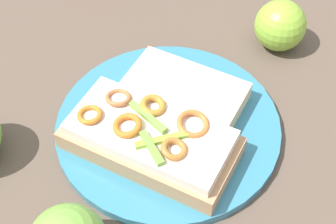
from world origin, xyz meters
TOP-DOWN VIEW (x-y plane):
  - ground_plane at (0.00, 0.00)m, footprint 2.00×2.00m
  - plate at (0.00, 0.00)m, footprint 0.26×0.26m
  - sandwich at (0.04, 0.01)m, footprint 0.14×0.21m
  - bread_slice_side at (-0.04, -0.01)m, footprint 0.11×0.16m
  - apple_0 at (-0.21, 0.01)m, footprint 0.10×0.10m

SIDE VIEW (x-z plane):
  - ground_plane at x=0.00m, z-range 0.00..0.00m
  - plate at x=0.00m, z-range 0.00..0.01m
  - bread_slice_side at x=-0.04m, z-range 0.01..0.04m
  - sandwich at x=0.04m, z-range 0.01..0.06m
  - apple_0 at x=-0.21m, z-range 0.00..0.07m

